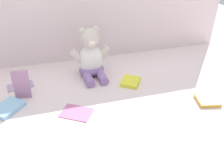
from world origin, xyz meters
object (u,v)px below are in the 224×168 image
(teddy_bear, at_px, (91,58))
(book_case_0, at_px, (131,82))
(book_case_2, at_px, (20,86))
(book_case_3, at_px, (208,100))
(book_case_1, at_px, (77,112))
(book_case_4, at_px, (8,108))
(book_case_6, at_px, (21,85))

(teddy_bear, height_order, book_case_0, teddy_bear)
(teddy_bear, relative_size, book_case_0, 2.55)
(book_case_2, bearing_deg, teddy_bear, -96.99)
(teddy_bear, bearing_deg, book_case_2, -179.02)
(book_case_2, xyz_separation_m, book_case_3, (0.83, -0.37, 0.00))
(teddy_bear, distance_m, book_case_1, 0.35)
(book_case_0, xyz_separation_m, book_case_1, (-0.31, -0.17, -0.01))
(teddy_bear, distance_m, book_case_4, 0.47)
(teddy_bear, xyz_separation_m, book_case_6, (-0.35, -0.12, -0.03))
(teddy_bear, relative_size, book_case_3, 2.75)
(teddy_bear, xyz_separation_m, book_case_4, (-0.42, -0.20, -0.09))
(book_case_1, distance_m, book_case_2, 0.38)
(book_case_1, relative_size, book_case_4, 1.03)
(book_case_3, height_order, book_case_6, book_case_6)
(book_case_1, height_order, book_case_3, book_case_3)
(book_case_6, bearing_deg, book_case_0, 6.35)
(book_case_3, bearing_deg, book_case_4, -89.64)
(book_case_2, relative_size, book_case_3, 1.31)
(book_case_1, bearing_deg, teddy_bear, -170.64)
(book_case_0, distance_m, book_case_6, 0.53)
(book_case_3, bearing_deg, teddy_bear, -117.94)
(teddy_bear, height_order, book_case_6, teddy_bear)
(book_case_3, relative_size, book_case_4, 0.75)
(book_case_4, bearing_deg, teddy_bear, 68.85)
(book_case_0, relative_size, book_case_6, 0.74)
(book_case_0, height_order, book_case_4, book_case_4)
(book_case_4, bearing_deg, book_case_1, 22.59)
(teddy_bear, relative_size, book_case_2, 2.09)
(teddy_bear, height_order, book_case_2, teddy_bear)
(book_case_2, distance_m, book_case_4, 0.19)
(book_case_0, height_order, book_case_2, book_case_0)
(book_case_4, height_order, book_case_6, book_case_6)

